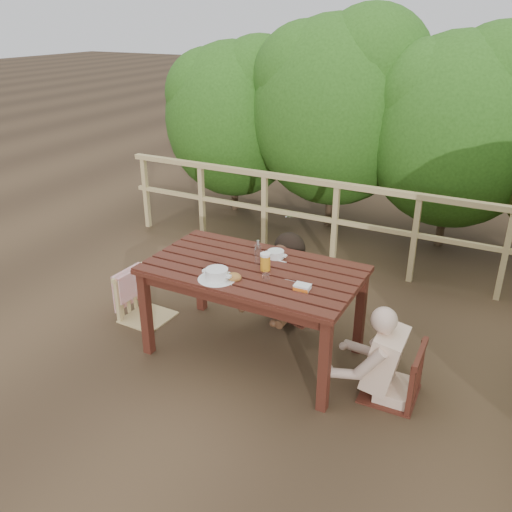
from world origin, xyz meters
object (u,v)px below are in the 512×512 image
at_px(chair_far, 299,274).
at_px(beer_glass, 265,263).
at_px(table, 253,311).
at_px(bread_roll, 234,277).
at_px(soup_near, 217,275).
at_px(butter_tub, 302,288).
at_px(woman, 301,250).
at_px(soup_far, 276,255).
at_px(chair_left, 144,277).
at_px(diner_right, 402,328).
at_px(tumbler, 266,278).
at_px(chair_right, 395,347).
at_px(bottle, 258,253).

xyz_separation_m(chair_far, beer_glass, (0.03, -0.79, 0.45)).
relative_size(chair_far, beer_glass, 5.38).
bearing_deg(table, bread_roll, -96.03).
xyz_separation_m(soup_near, butter_tub, (0.66, 0.15, -0.02)).
distance_m(woman, bread_roll, 1.08).
xyz_separation_m(soup_near, bread_roll, (0.12, 0.06, -0.02)).
bearing_deg(bread_roll, soup_far, 77.81).
bearing_deg(chair_left, diner_right, -89.07).
distance_m(woman, tumbler, 0.99).
bearing_deg(chair_right, table, -92.17).
distance_m(chair_far, tumbler, 1.04).
relative_size(tumbler, butter_tub, 0.57).
relative_size(woman, bread_roll, 11.50).
bearing_deg(soup_near, diner_right, 11.82).
xyz_separation_m(soup_far, beer_glass, (0.03, -0.26, 0.04)).
relative_size(soup_near, tumbler, 4.24).
xyz_separation_m(chair_left, tumbler, (1.37, -0.19, 0.40)).
height_order(woman, bread_roll, woman).
bearing_deg(chair_left, bottle, -85.35).
xyz_separation_m(table, diner_right, (1.24, -0.03, 0.21)).
bearing_deg(bottle, tumbler, -51.17).
bearing_deg(beer_glass, chair_right, -1.19).
xyz_separation_m(chair_right, diner_right, (0.03, 0.00, 0.18)).
bearing_deg(soup_far, bottle, -114.00).
bearing_deg(bottle, beer_glass, -36.48).
height_order(table, woman, woman).
bearing_deg(tumbler, bottle, 128.83).
xyz_separation_m(table, chair_right, (1.21, -0.03, 0.03)).
distance_m(soup_near, butter_tub, 0.68).
relative_size(soup_near, bread_roll, 2.54).
bearing_deg(chair_right, bottle, -95.79).
distance_m(chair_left, diner_right, 2.42).
height_order(table, soup_far, soup_far).
xyz_separation_m(diner_right, tumbler, (-1.04, -0.14, 0.23)).
bearing_deg(soup_far, butter_tub, -44.80).
relative_size(chair_right, butter_tub, 7.02).
xyz_separation_m(chair_right, beer_glass, (-1.10, 0.02, 0.45)).
xyz_separation_m(soup_near, soup_far, (0.24, 0.57, -0.01)).
bearing_deg(bread_roll, bottle, 84.48).
bearing_deg(bread_roll, table, 83.97).
bearing_deg(woman, bread_roll, 98.67).
height_order(chair_right, bread_roll, bread_roll).
xyz_separation_m(chair_left, soup_far, (1.26, 0.23, 0.40)).
distance_m(table, chair_left, 1.17).
bearing_deg(diner_right, soup_far, 75.55).
relative_size(bread_roll, beer_glass, 0.73).
bearing_deg(beer_glass, woman, 91.94).
height_order(soup_near, butter_tub, soup_near).
bearing_deg(butter_tub, bread_roll, -172.11).
height_order(diner_right, beer_glass, diner_right).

